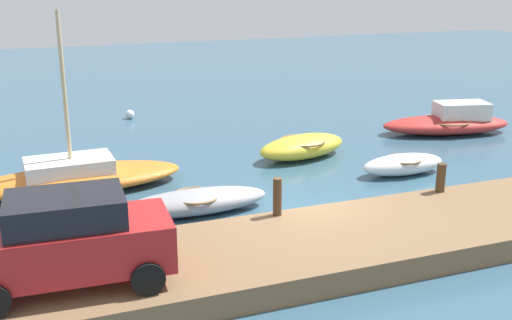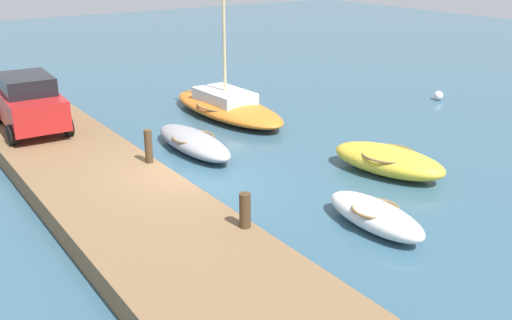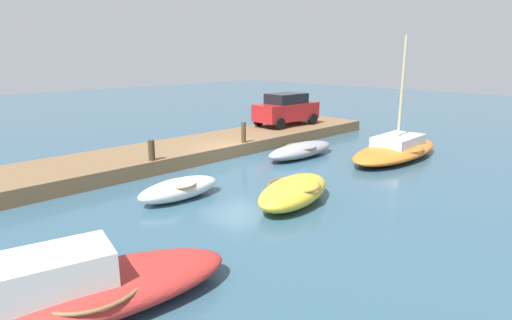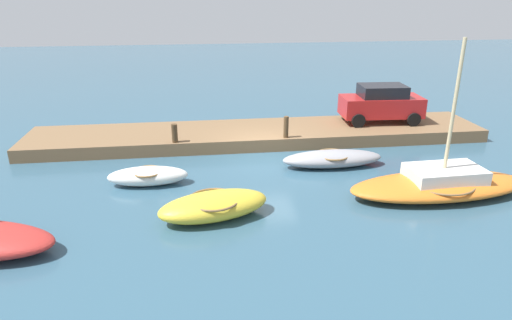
% 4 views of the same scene
% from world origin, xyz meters
% --- Properties ---
extents(ground_plane, '(84.00, 84.00, 0.00)m').
position_xyz_m(ground_plane, '(0.00, 0.00, 0.00)').
color(ground_plane, '#33566B').
extents(dock_platform, '(20.83, 3.48, 0.57)m').
position_xyz_m(dock_platform, '(0.00, -2.22, 0.28)').
color(dock_platform, brown).
rests_on(dock_platform, ground_plane).
extents(sailboat_orange, '(6.39, 2.50, 5.27)m').
position_xyz_m(sailboat_orange, '(-5.31, 4.54, 0.41)').
color(sailboat_orange, orange).
rests_on(sailboat_orange, ground_plane).
extents(dinghy_white, '(2.87, 1.15, 0.66)m').
position_xyz_m(dinghy_white, '(4.66, 2.33, 0.34)').
color(dinghy_white, white).
rests_on(dinghy_white, ground_plane).
extents(rowboat_yellow, '(3.73, 2.34, 0.79)m').
position_xyz_m(rowboat_yellow, '(2.42, 5.17, 0.41)').
color(rowboat_yellow, gold).
rests_on(rowboat_yellow, ground_plane).
extents(motorboat_red, '(5.50, 3.00, 1.25)m').
position_xyz_m(motorboat_red, '(9.34, 6.18, 0.46)').
color(motorboat_red, '#B72D28').
rests_on(motorboat_red, ground_plane).
extents(rowboat_grey, '(4.01, 1.35, 0.64)m').
position_xyz_m(rowboat_grey, '(-2.45, 1.47, 0.33)').
color(rowboat_grey, '#939399').
rests_on(rowboat_grey, ground_plane).
extents(mooring_post_west, '(0.21, 0.21, 0.94)m').
position_xyz_m(mooring_post_west, '(-1.00, -0.73, 1.04)').
color(mooring_post_west, '#47331E').
rests_on(mooring_post_west, dock_platform).
extents(mooring_post_mid_west, '(0.25, 0.25, 0.78)m').
position_xyz_m(mooring_post_mid_west, '(3.77, -0.73, 0.96)').
color(mooring_post_mid_west, '#47331E').
rests_on(mooring_post_mid_west, dock_platform).
extents(parked_car, '(3.89, 2.06, 1.80)m').
position_xyz_m(parked_car, '(-6.01, -2.57, 1.49)').
color(parked_car, '#B21E1E').
rests_on(parked_car, dock_platform).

